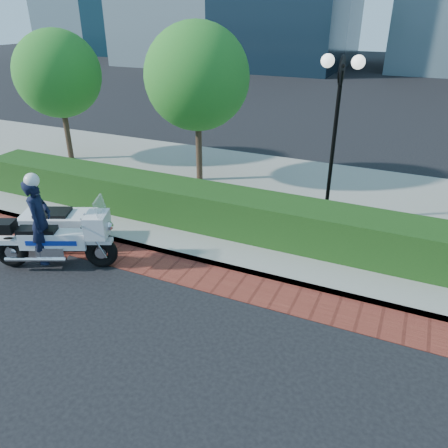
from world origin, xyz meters
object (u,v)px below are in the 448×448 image
at_px(lamppost, 337,115).
at_px(tree_a, 58,74).
at_px(tree_b, 197,77).
at_px(police_motorcycle, 55,228).

height_order(lamppost, tree_a, tree_a).
relative_size(lamppost, tree_a, 0.92).
bearing_deg(tree_b, police_motorcycle, -98.16).
xyz_separation_m(tree_a, tree_b, (5.50, 0.00, 0.21)).
height_order(tree_a, tree_b, tree_b).
height_order(tree_b, police_motorcycle, tree_b).
bearing_deg(tree_a, tree_b, 0.00).
relative_size(tree_a, tree_b, 0.94).
bearing_deg(police_motorcycle, tree_b, 57.83).
distance_m(tree_a, police_motorcycle, 7.75).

